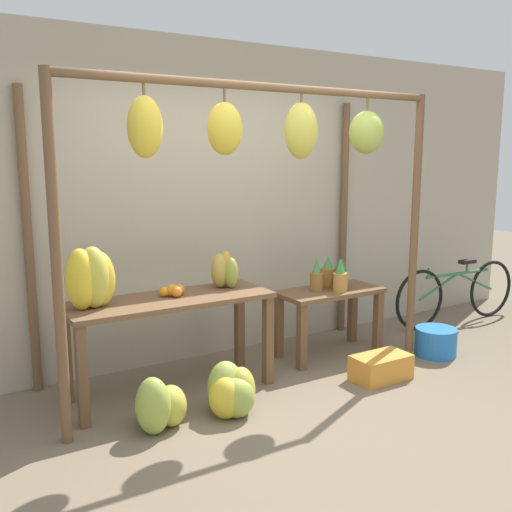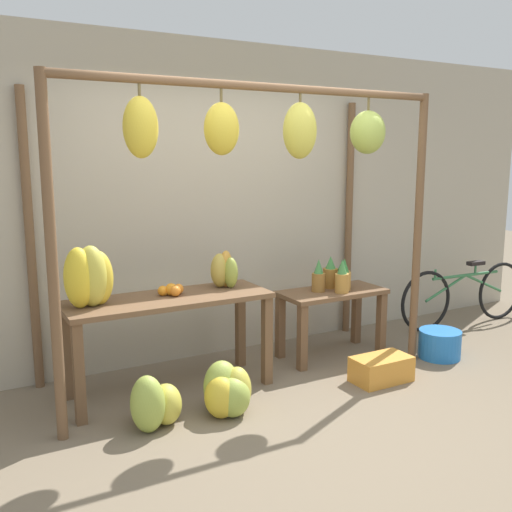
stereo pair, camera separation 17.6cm
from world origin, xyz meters
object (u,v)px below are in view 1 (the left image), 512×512
(orange_pile, at_px, (172,291))
(fruit_crate_white, at_px, (381,367))
(blue_bucket, at_px, (436,342))
(banana_pile_ground_left, at_px, (159,406))
(banana_pile_on_table, at_px, (91,280))
(pineapple_cluster, at_px, (333,276))
(papaya_pile, at_px, (224,271))
(parked_bicycle, at_px, (457,292))
(banana_pile_ground_right, at_px, (232,392))

(orange_pile, bearing_deg, fruit_crate_white, -23.79)
(blue_bucket, bearing_deg, banana_pile_ground_left, -179.07)
(orange_pile, xyz_separation_m, blue_bucket, (2.37, -0.50, -0.67))
(banana_pile_on_table, relative_size, blue_bucket, 1.17)
(pineapple_cluster, distance_m, papaya_pile, 1.11)
(papaya_pile, bearing_deg, parked_bicycle, 0.94)
(banana_pile_on_table, bearing_deg, blue_bucket, -9.16)
(pineapple_cluster, distance_m, banana_pile_ground_left, 2.09)
(orange_pile, relative_size, papaya_pile, 0.69)
(banana_pile_on_table, distance_m, parked_bicycle, 4.03)
(banana_pile_ground_right, xyz_separation_m, papaya_pile, (0.30, 0.66, 0.73))
(papaya_pile, bearing_deg, pineapple_cluster, -1.51)
(orange_pile, bearing_deg, pineapple_cluster, 0.95)
(orange_pile, height_order, fruit_crate_white, orange_pile)
(pineapple_cluster, distance_m, banana_pile_ground_right, 1.64)
(banana_pile_on_table, xyz_separation_m, banana_pile_ground_left, (0.27, -0.53, -0.80))
(pineapple_cluster, bearing_deg, orange_pile, -179.05)
(pineapple_cluster, bearing_deg, fruit_crate_white, -93.63)
(banana_pile_ground_right, height_order, blue_bucket, banana_pile_ground_right)
(papaya_pile, bearing_deg, banana_pile_on_table, -175.97)
(orange_pile, bearing_deg, parked_bicycle, 1.74)
(pineapple_cluster, height_order, banana_pile_ground_right, pineapple_cluster)
(banana_pile_ground_left, xyz_separation_m, parked_bicycle, (3.71, 0.65, 0.18))
(banana_pile_on_table, bearing_deg, papaya_pile, 4.03)
(pineapple_cluster, height_order, banana_pile_ground_left, pineapple_cluster)
(pineapple_cluster, relative_size, fruit_crate_white, 0.87)
(banana_pile_ground_left, xyz_separation_m, blue_bucket, (2.71, 0.04, -0.03))
(blue_bucket, relative_size, parked_bicycle, 0.22)
(banana_pile_ground_right, bearing_deg, papaya_pile, 65.50)
(blue_bucket, bearing_deg, orange_pile, 168.01)
(pineapple_cluster, relative_size, parked_bicycle, 0.24)
(banana_pile_on_table, height_order, fruit_crate_white, banana_pile_on_table)
(banana_pile_on_table, relative_size, fruit_crate_white, 0.92)
(banana_pile_on_table, xyz_separation_m, pineapple_cluster, (2.19, 0.05, -0.22))
(banana_pile_on_table, height_order, banana_pile_ground_right, banana_pile_on_table)
(banana_pile_on_table, height_order, orange_pile, banana_pile_on_table)
(fruit_crate_white, bearing_deg, blue_bucket, 11.65)
(banana_pile_ground_right, xyz_separation_m, fruit_crate_white, (1.36, -0.07, -0.06))
(banana_pile_ground_left, relative_size, papaya_pile, 1.48)
(banana_pile_on_table, distance_m, banana_pile_ground_right, 1.26)
(fruit_crate_white, bearing_deg, banana_pile_ground_right, 177.11)
(banana_pile_on_table, bearing_deg, pineapple_cluster, 1.25)
(banana_pile_on_table, relative_size, pineapple_cluster, 1.06)
(pineapple_cluster, xyz_separation_m, blue_bucket, (0.79, -0.53, -0.61))
(banana_pile_on_table, xyz_separation_m, banana_pile_ground_right, (0.79, -0.59, -0.79))
(banana_pile_ground_right, height_order, papaya_pile, papaya_pile)
(banana_pile_on_table, xyz_separation_m, parked_bicycle, (3.98, 0.12, -0.62))
(orange_pile, distance_m, fruit_crate_white, 1.81)
(banana_pile_on_table, distance_m, orange_pile, 0.64)
(banana_pile_ground_right, height_order, parked_bicycle, parked_bicycle)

